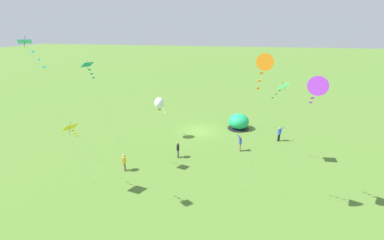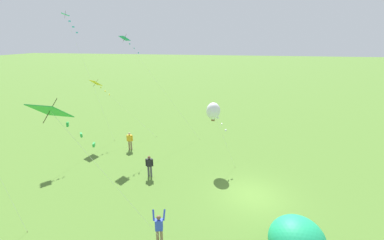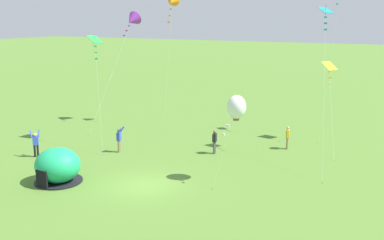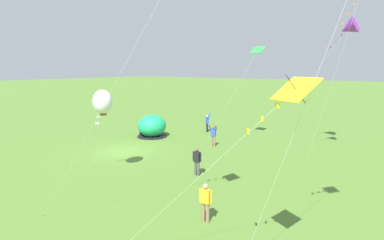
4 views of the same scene
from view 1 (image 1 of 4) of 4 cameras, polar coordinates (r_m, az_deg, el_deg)
name	(u,v)px [view 1 (image 1 of 4)]	position (r m, az deg, el deg)	size (l,w,h in m)	color
ground_plane	(200,131)	(33.89, 1.75, -2.45)	(300.00, 300.00, 0.00)	#517A2D
popup_tent	(239,122)	(34.82, 10.31, -0.38)	(2.81, 2.81, 2.10)	#1EAD6B
person_far_back	(178,149)	(26.90, -3.13, -6.51)	(0.28, 0.59, 1.72)	#4C4C51
person_center_field	(124,162)	(25.39, -14.83, -8.94)	(0.30, 0.58, 1.72)	#8C7251
person_arms_raised	(279,133)	(32.33, 18.84, -2.82)	(0.70, 0.70, 1.89)	black
person_flying_kite	(240,143)	(28.70, 10.65, -4.98)	(0.56, 0.69, 1.89)	#8C7251
kite_orange	(264,63)	(16.48, 15.61, 12.02)	(1.20, 3.03, 11.52)	silver
kite_teal	(89,69)	(23.29, -21.95, 10.53)	(2.31, 7.30, 10.45)	silver
kite_cyan	(31,52)	(18.53, -32.17, 12.72)	(0.97, 4.36, 12.51)	silver
kite_white	(159,103)	(30.41, -7.30, 3.72)	(1.18, 2.54, 5.21)	silver
kite_green	(282,88)	(24.93, 19.36, 6.70)	(3.29, 3.71, 8.32)	silver
kite_yellow	(71,129)	(21.46, -25.26, -1.75)	(2.31, 6.06, 6.29)	silver
kite_purple	(316,88)	(18.41, 25.90, 6.48)	(1.40, 6.82, 10.10)	silver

